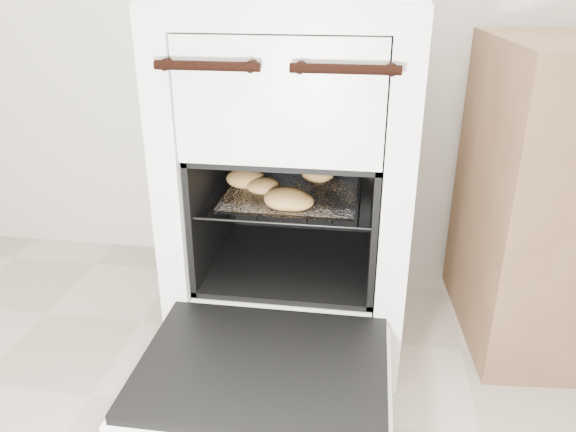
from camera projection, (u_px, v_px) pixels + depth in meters
name	position (u px, v px, depth m)	size (l,w,h in m)	color
stove	(296.00, 179.00, 1.64)	(0.64, 0.71, 0.97)	white
oven_door	(263.00, 369.00, 1.26)	(0.57, 0.45, 0.04)	black
oven_rack	(292.00, 193.00, 1.59)	(0.46, 0.45, 0.01)	black
foil_sheet	(291.00, 194.00, 1.57)	(0.36, 0.32, 0.01)	white
baked_rolls	(279.00, 187.00, 1.53)	(0.33, 0.35, 0.05)	tan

